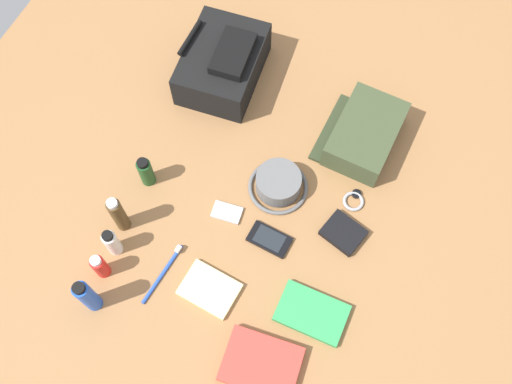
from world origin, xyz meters
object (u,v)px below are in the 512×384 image
bucket_hat (278,184)px  toothbrush (165,271)px  cell_phone (269,239)px  deodorant_spray (87,296)px  backpack (223,63)px  cologne_bottle (118,214)px  toothpaste_tube (112,243)px  shampoo_bottle (146,172)px  media_player (227,212)px  wristwatch (354,200)px  wallet (343,232)px  travel_guidebook (312,313)px  notepad (209,289)px  toiletry_pouch (364,134)px  paperback_novel (261,364)px  sunscreen_spray (100,266)px

bucket_hat → toothbrush: (-0.36, 0.18, -0.02)m
cell_phone → deodorant_spray: bearing=135.6°
backpack → cologne_bottle: bearing=176.3°
toothpaste_tube → shampoo_bottle: (0.23, 0.02, 0.00)m
media_player → wristwatch: bearing=-59.4°
cell_phone → wallet: size_ratio=1.11×
bucket_hat → toothpaste_tube: bearing=137.0°
travel_guidebook → notepad: size_ratio=1.23×
backpack → wallet: bearing=-122.2°
bucket_hat → wristwatch: bucket_hat is taller
deodorant_spray → cologne_bottle: (0.23, 0.04, -0.00)m
toiletry_pouch → paperback_novel: size_ratio=1.27×
toiletry_pouch → media_player: (-0.38, 0.27, -0.04)m
travel_guidebook → cell_phone: travel_guidebook is taller
bucket_hat → shampoo_bottle: bearing=110.9°
deodorant_spray → toothbrush: 0.22m
deodorant_spray → media_player: 0.45m
toothbrush → sunscreen_spray: bearing=114.8°
shampoo_bottle → toothbrush: bearing=-142.4°
wallet → bucket_hat: bearing=91.8°
backpack → sunscreen_spray: 0.72m
backpack → notepad: (-0.65, -0.27, -0.06)m
cell_phone → wristwatch: bearing=-39.4°
cell_phone → shampoo_bottle: bearing=86.8°
cell_phone → media_player: bearing=80.6°
toothpaste_tube → deodorant_spray: bearing=-170.7°
wristwatch → toothbrush: bearing=136.2°
sunscreen_spray → notepad: 0.30m
travel_guidebook → media_player: bearing=63.3°
wallet → wristwatch: bearing=19.8°
cologne_bottle → wallet: bearing=-67.8°
media_player → wristwatch: size_ratio=1.27×
wristwatch → toothbrush: size_ratio=0.37×
deodorant_spray → sunscreen_spray: 0.10m
paperback_novel → travel_guidebook: 0.19m
deodorant_spray → toothbrush: (0.16, -0.13, -0.08)m
backpack → sunscreen_spray: bearing=178.6°
backpack → sunscreen_spray: (-0.72, 0.02, -0.02)m
backpack → deodorant_spray: 0.81m
sunscreen_spray → travel_guidebook: bearing=-77.0°
toothpaste_tube → media_player: 0.33m
shampoo_bottle → wristwatch: 0.61m
paperback_novel → wallet: paperback_novel is taller
deodorant_spray → toothpaste_tube: size_ratio=1.46×
travel_guidebook → wallet: bearing=1.5°
toothpaste_tube → toothbrush: 0.16m
toiletry_pouch → media_player: 0.47m
cologne_bottle → travel_guidebook: bearing=-91.2°
bucket_hat → cologne_bottle: cologne_bottle is taller
wristwatch → paperback_novel: bearing=174.3°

